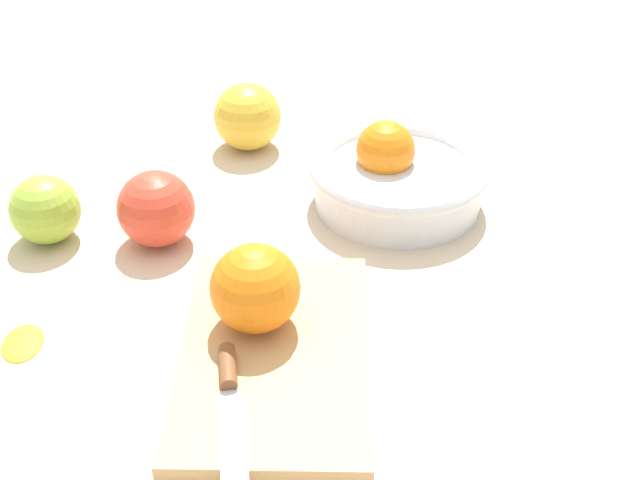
{
  "coord_description": "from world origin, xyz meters",
  "views": [
    {
      "loc": [
        0.63,
        0.24,
        0.49
      ],
      "look_at": [
        0.0,
        0.1,
        0.04
      ],
      "focal_mm": 46.34,
      "sensor_mm": 36.0,
      "label": 1
    }
  ],
  "objects": [
    {
      "name": "bowl",
      "position": [
        -0.14,
        0.15,
        0.03
      ],
      "size": [
        0.19,
        0.19,
        0.09
      ],
      "color": "silver",
      "rests_on": "ground_plane"
    },
    {
      "name": "orange_on_board",
      "position": [
        0.11,
        0.07,
        0.06
      ],
      "size": [
        0.08,
        0.08,
        0.08
      ],
      "primitive_type": "sphere",
      "color": "orange",
      "rests_on": "cutting_board"
    },
    {
      "name": "knife",
      "position": [
        0.2,
        0.07,
        0.02
      ],
      "size": [
        0.15,
        0.07,
        0.01
      ],
      "color": "silver",
      "rests_on": "cutting_board"
    },
    {
      "name": "apple_front_center",
      "position": [
        0.01,
        -0.19,
        0.04
      ],
      "size": [
        0.07,
        0.07,
        0.07
      ],
      "primitive_type": "sphere",
      "color": "#8EB738",
      "rests_on": "ground_plane"
    },
    {
      "name": "apple_front_center_2",
      "position": [
        -0.01,
        -0.08,
        0.04
      ],
      "size": [
        0.08,
        0.08,
        0.08
      ],
      "primitive_type": "sphere",
      "color": "#D6422D",
      "rests_on": "ground_plane"
    },
    {
      "name": "cutting_board",
      "position": [
        0.13,
        0.09,
        0.01
      ],
      "size": [
        0.29,
        0.21,
        0.02
      ],
      "primitive_type": "cube",
      "rotation": [
        0.0,
        0.0,
        0.21
      ],
      "color": "tan",
      "rests_on": "ground_plane"
    },
    {
      "name": "citrus_peel",
      "position": [
        0.16,
        -0.13,
        0.0
      ],
      "size": [
        0.06,
        0.05,
        0.01
      ],
      "primitive_type": "ellipsoid",
      "rotation": [
        0.0,
        0.0,
        0.37
      ],
      "color": "orange",
      "rests_on": "ground_plane"
    },
    {
      "name": "ground_plane",
      "position": [
        0.0,
        0.0,
        0.0
      ],
      "size": [
        2.4,
        2.4,
        0.0
      ],
      "primitive_type": "plane",
      "color": "beige"
    },
    {
      "name": "apple_front_left",
      "position": [
        -0.23,
        -0.05,
        0.04
      ],
      "size": [
        0.08,
        0.08,
        0.08
      ],
      "primitive_type": "sphere",
      "color": "gold",
      "rests_on": "ground_plane"
    }
  ]
}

